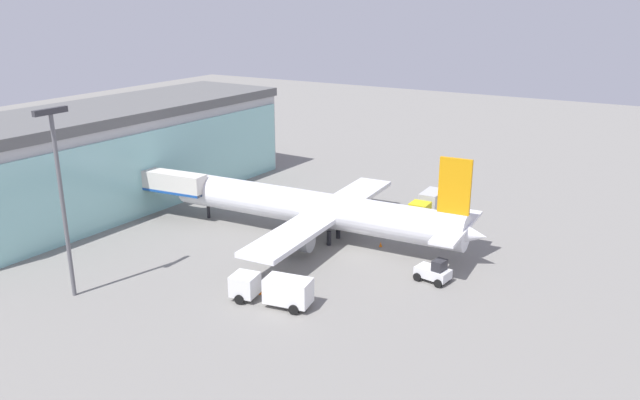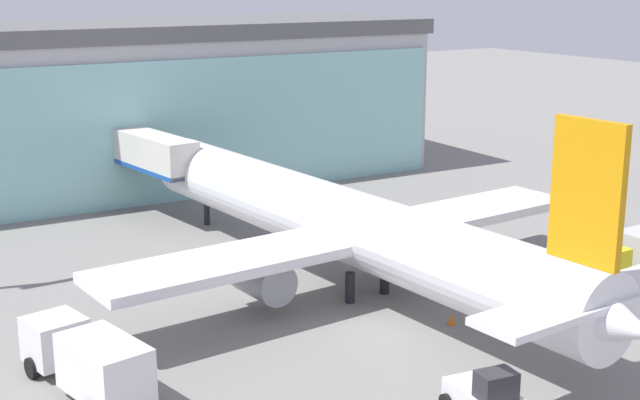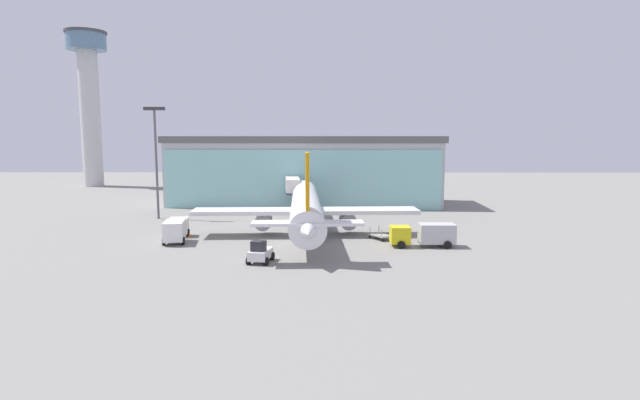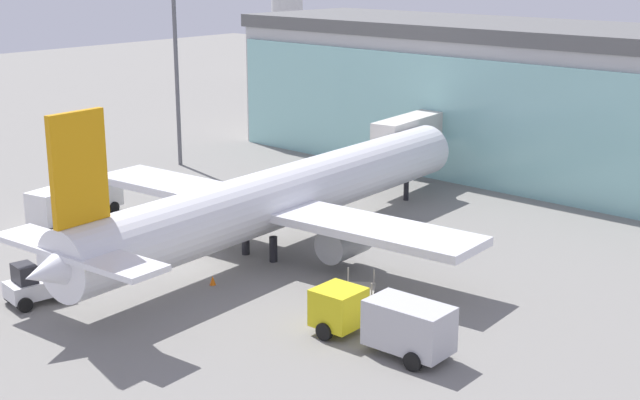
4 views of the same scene
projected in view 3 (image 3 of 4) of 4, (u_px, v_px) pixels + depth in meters
The scene contains 12 objects.
ground at pixel (293, 243), 59.24m from camera, with size 240.00×240.00×0.00m, color gray.
terminal_building at pixel (305, 170), 93.67m from camera, with size 50.78×17.63×12.66m.
jet_bridge at pixel (292, 185), 84.17m from camera, with size 3.27×11.31×5.79m.
control_tower at pixel (89, 92), 125.33m from camera, with size 9.92×9.92×38.59m.
apron_light_mast at pixel (156, 152), 75.67m from camera, with size 3.20×0.40×17.00m.
airplane at pixel (306, 207), 64.64m from camera, with size 28.80×38.34×11.00m.
catering_truck at pixel (176, 229), 60.21m from camera, with size 3.44×7.56×2.65m.
fuel_truck at pixel (425, 234), 57.00m from camera, with size 7.32×2.55×2.65m.
baggage_cart at pixel (380, 235), 61.16m from camera, with size 2.88×3.22×1.50m.
pushback_tug at pixel (260, 253), 49.81m from camera, with size 2.62×3.45×2.30m.
safety_cone_nose at pixel (315, 243), 57.82m from camera, with size 0.36×0.36×0.55m, color orange.
safety_cone_wingtip at pixel (189, 235), 62.54m from camera, with size 0.36×0.36×0.55m, color orange.
Camera 3 is at (3.80, -58.10, 12.45)m, focal length 28.00 mm.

